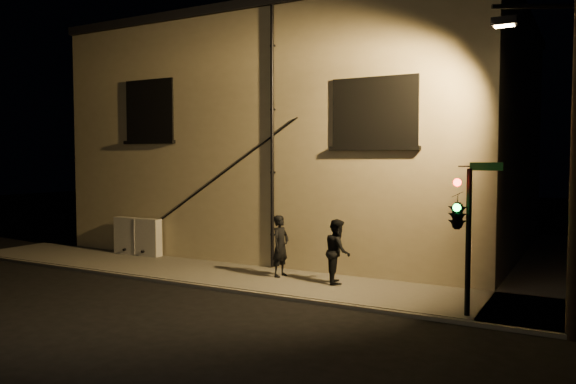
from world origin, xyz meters
The scene contains 8 objects.
ground centered at (0.00, 0.00, 0.00)m, with size 90.00×90.00×0.00m, color black.
sidewalk centered at (1.22, 4.39, 0.06)m, with size 21.00×16.00×0.12m.
building centered at (-3.00, 8.99, 4.40)m, with size 16.20×12.23×8.80m.
utility_cabinet centered at (-7.41, 2.70, 0.80)m, with size 2.06×0.35×1.35m, color #B8B5AF.
pedestrian_a centered at (-0.92, 1.91, 1.04)m, with size 0.67×0.44×1.84m, color black.
pedestrian_b centered at (0.93, 1.91, 1.03)m, with size 0.88×0.69×1.82m, color black.
traffic_signal centered at (4.62, 0.19, 2.43)m, with size 1.22×2.01×3.44m.
streetlamp_pole centered at (6.87, 0.05, 3.89)m, with size 2.03×1.39×7.34m.
Camera 1 is at (7.30, -12.50, 3.63)m, focal length 35.00 mm.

